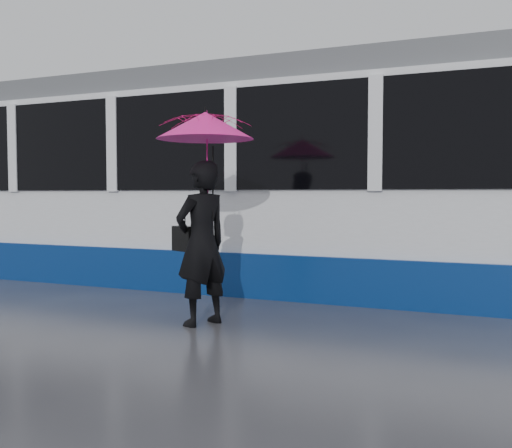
% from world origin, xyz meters
% --- Properties ---
extents(ground, '(90.00, 90.00, 0.00)m').
position_xyz_m(ground, '(0.00, 0.00, 0.00)').
color(ground, '#2F2F34').
rests_on(ground, ground).
extents(rails, '(34.00, 1.51, 0.02)m').
position_xyz_m(rails, '(0.00, 2.50, 0.01)').
color(rails, '#3F3D38').
rests_on(rails, ground).
extents(tram, '(26.00, 2.56, 3.35)m').
position_xyz_m(tram, '(-2.46, 2.50, 1.64)').
color(tram, white).
rests_on(tram, ground).
extents(woman, '(0.66, 0.78, 1.80)m').
position_xyz_m(woman, '(-0.52, -0.41, 0.90)').
color(woman, black).
rests_on(woman, ground).
extents(umbrella, '(1.40, 1.40, 1.22)m').
position_xyz_m(umbrella, '(-0.47, -0.41, 1.98)').
color(umbrella, '#DD125B').
rests_on(umbrella, ground).
extents(handbag, '(0.35, 0.26, 0.46)m').
position_xyz_m(handbag, '(-0.74, -0.39, 0.94)').
color(handbag, black).
rests_on(handbag, ground).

